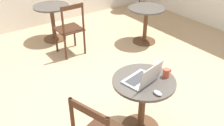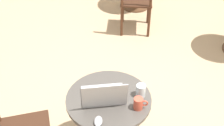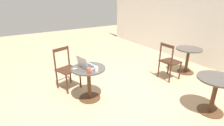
{
  "view_description": "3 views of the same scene",
  "coord_description": "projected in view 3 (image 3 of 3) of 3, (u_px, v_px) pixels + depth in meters",
  "views": [
    {
      "loc": [
        -1.73,
        -2.07,
        2.22
      ],
      "look_at": [
        -0.21,
        0.01,
        0.66
      ],
      "focal_mm": 40.0,
      "sensor_mm": 36.0,
      "label": 1
    },
    {
      "loc": [
        -0.05,
        -2.29,
        2.44
      ],
      "look_at": [
        -0.19,
        0.11,
        0.55
      ],
      "focal_mm": 50.0,
      "sensor_mm": 36.0,
      "label": 2
    },
    {
      "loc": [
        2.76,
        -1.84,
        2.04
      ],
      "look_at": [
        -0.2,
        0.04,
        0.67
      ],
      "focal_mm": 28.0,
      "sensor_mm": 36.0,
      "label": 3
    }
  ],
  "objects": [
    {
      "name": "chair_near_left",
      "position": [
        67.0,
        69.0,
        3.99
      ],
      "size": [
        0.54,
        0.54,
        0.95
      ],
      "color": "#472819",
      "rests_on": "ground_plane"
    },
    {
      "name": "wall_back",
      "position": [
        210.0,
        21.0,
        4.96
      ],
      "size": [
        9.4,
        0.06,
        2.7
      ],
      "color": "white",
      "rests_on": "ground_plane"
    },
    {
      "name": "cafe_table_near",
      "position": [
        89.0,
        77.0,
        3.53
      ],
      "size": [
        0.68,
        0.68,
        0.7
      ],
      "color": "#51331E",
      "rests_on": "ground_plane"
    },
    {
      "name": "cafe_table_far",
      "position": [
        188.0,
        56.0,
        4.78
      ],
      "size": [
        0.68,
        0.68,
        0.7
      ],
      "color": "#51331E",
      "rests_on": "ground_plane"
    },
    {
      "name": "laptop",
      "position": [
        86.0,
        65.0,
        3.46
      ],
      "size": [
        0.39,
        0.34,
        0.25
      ],
      "color": "#B7B7BC",
      "rests_on": "cafe_table_near"
    },
    {
      "name": "mug",
      "position": [
        89.0,
        70.0,
        3.21
      ],
      "size": [
        0.11,
        0.07,
        0.1
      ],
      "color": "#C64C38",
      "rests_on": "cafe_table_near"
    },
    {
      "name": "ground_plane",
      "position": [
        115.0,
        95.0,
        3.84
      ],
      "size": [
        16.0,
        16.0,
        0.0
      ],
      "primitive_type": "plane",
      "color": "tan"
    },
    {
      "name": "chair_far_front",
      "position": [
        169.0,
        62.0,
        4.42
      ],
      "size": [
        0.43,
        0.43,
        0.95
      ],
      "color": "#472819",
      "rests_on": "ground_plane"
    },
    {
      "name": "drinking_glass",
      "position": [
        96.0,
        69.0,
        3.27
      ],
      "size": [
        0.08,
        0.08,
        0.1
      ],
      "color": "silver",
      "rests_on": "cafe_table_near"
    },
    {
      "name": "mouse",
      "position": [
        75.0,
        69.0,
        3.37
      ],
      "size": [
        0.06,
        0.1,
        0.03
      ],
      "color": "#B7B7BC",
      "rests_on": "cafe_table_near"
    },
    {
      "name": "cafe_table_mid",
      "position": [
        215.0,
        88.0,
        3.11
      ],
      "size": [
        0.68,
        0.68,
        0.7
      ],
      "color": "#51331E",
      "rests_on": "ground_plane"
    }
  ]
}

